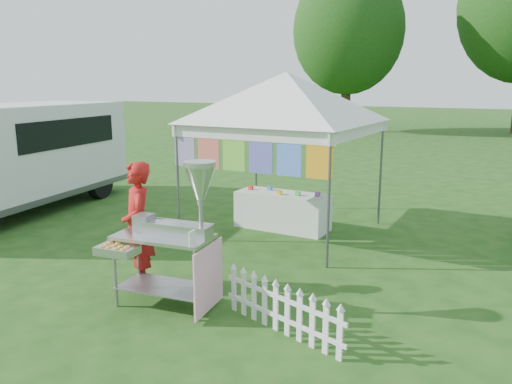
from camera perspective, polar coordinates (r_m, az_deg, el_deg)
The scene contains 8 objects.
ground at distance 6.86m, azimuth -9.96°, elevation -11.85°, with size 120.00×120.00×0.00m, color #1B4413.
canopy_main at distance 9.23m, azimuth 3.48°, elevation 13.50°, with size 4.24×4.24×3.45m.
tree_left at distance 30.66m, azimuth 10.50°, elevation 17.72°, with size 6.40×6.40×9.53m.
donut_cart at distance 6.18m, azimuth -9.10°, elevation -3.58°, with size 1.37×1.10×1.88m.
vendor at distance 7.01m, azimuth -13.36°, elevation -3.79°, with size 0.64×0.42×1.77m, color #B21715.
cargo_van at distance 12.23m, azimuth -25.95°, elevation 3.86°, with size 3.22×5.95×2.34m.
picket_fence at distance 5.79m, azimuth 2.93°, elevation -13.25°, with size 1.73×0.54×0.56m.
display_table at distance 9.76m, azimuth 3.02°, elevation -2.17°, with size 1.80×0.70×0.71m, color white.
Camera 1 is at (4.02, -4.81, 2.77)m, focal length 35.00 mm.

